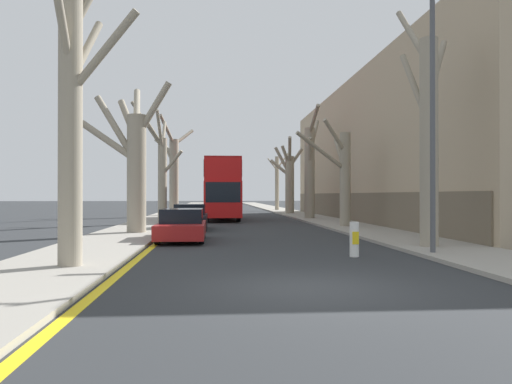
% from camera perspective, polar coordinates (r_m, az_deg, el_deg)
% --- Properties ---
extents(ground_plane, '(300.00, 300.00, 0.00)m').
position_cam_1_polar(ground_plane, '(10.31, 5.93, -10.86)').
color(ground_plane, '#2B2D30').
extents(sidewalk_left, '(3.28, 120.00, 0.12)m').
position_cam_1_polar(sidewalk_left, '(60.13, -8.61, -2.08)').
color(sidewalk_left, gray).
rests_on(sidewalk_left, ground).
extents(sidewalk_right, '(3.28, 120.00, 0.12)m').
position_cam_1_polar(sidewalk_right, '(60.50, 2.73, -2.07)').
color(sidewalk_right, gray).
rests_on(sidewalk_right, ground).
extents(building_facade_right, '(10.08, 38.92, 10.11)m').
position_cam_1_polar(building_facade_right, '(38.31, 17.53, 4.41)').
color(building_facade_right, tan).
rests_on(building_facade_right, ground).
extents(kerb_line_stripe, '(0.24, 120.00, 0.01)m').
position_cam_1_polar(kerb_line_stripe, '(60.04, -6.87, -2.14)').
color(kerb_line_stripe, yellow).
rests_on(kerb_line_stripe, ground).
extents(street_tree_left_0, '(2.12, 2.88, 7.75)m').
position_cam_1_polar(street_tree_left_0, '(13.40, -20.28, 8.75)').
color(street_tree_left_0, gray).
rests_on(street_tree_left_0, ground).
extents(street_tree_left_1, '(4.33, 3.08, 7.44)m').
position_cam_1_polar(street_tree_left_1, '(24.48, -13.71, 3.40)').
color(street_tree_left_1, gray).
rests_on(street_tree_left_1, ground).
extents(street_tree_left_2, '(3.27, 3.61, 7.79)m').
position_cam_1_polar(street_tree_left_2, '(33.48, -10.74, 2.40)').
color(street_tree_left_2, gray).
rests_on(street_tree_left_2, ground).
extents(street_tree_left_3, '(3.59, 4.40, 8.63)m').
position_cam_1_polar(street_tree_left_3, '(44.43, -9.44, 2.38)').
color(street_tree_left_3, gray).
rests_on(street_tree_left_3, ground).
extents(street_tree_right_0, '(1.76, 1.93, 8.74)m').
position_cam_1_polar(street_tree_right_0, '(18.37, 19.05, 6.29)').
color(street_tree_right_0, gray).
rests_on(street_tree_right_0, ground).
extents(street_tree_right_1, '(3.38, 2.77, 6.10)m').
position_cam_1_polar(street_tree_right_1, '(28.82, 9.90, 1.91)').
color(street_tree_right_1, gray).
rests_on(street_tree_right_1, ground).
extents(street_tree_right_2, '(1.46, 3.93, 8.46)m').
position_cam_1_polar(street_tree_right_2, '(38.35, 6.18, 2.65)').
color(street_tree_right_2, gray).
rests_on(street_tree_right_2, ground).
extents(street_tree_right_3, '(3.22, 3.12, 7.34)m').
position_cam_1_polar(street_tree_right_3, '(48.29, 3.80, 1.43)').
color(street_tree_right_3, gray).
rests_on(street_tree_right_3, ground).
extents(street_tree_right_4, '(2.74, 2.48, 7.32)m').
position_cam_1_polar(street_tree_right_4, '(59.50, 2.43, 1.27)').
color(street_tree_right_4, gray).
rests_on(street_tree_right_4, ground).
extents(double_decker_bus, '(2.60, 10.03, 4.50)m').
position_cam_1_polar(double_decker_bus, '(38.06, -3.91, 0.64)').
color(double_decker_bus, red).
rests_on(double_decker_bus, ground).
extents(parked_car_0, '(1.89, 4.45, 1.31)m').
position_cam_1_polar(parked_car_0, '(20.69, -8.47, -3.82)').
color(parked_car_0, maroon).
rests_on(parked_car_0, ground).
extents(parked_car_1, '(1.84, 4.29, 1.39)m').
position_cam_1_polar(parked_car_1, '(27.31, -7.55, -2.91)').
color(parked_car_1, black).
rests_on(parked_car_1, ground).
extents(lamp_post, '(1.40, 0.20, 8.42)m').
position_cam_1_polar(lamp_post, '(16.46, 19.22, 9.45)').
color(lamp_post, '#4C4F54').
rests_on(lamp_post, ground).
extents(traffic_bollard, '(0.28, 0.29, 1.06)m').
position_cam_1_polar(traffic_bollard, '(15.52, 11.17, -5.33)').
color(traffic_bollard, white).
rests_on(traffic_bollard, ground).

